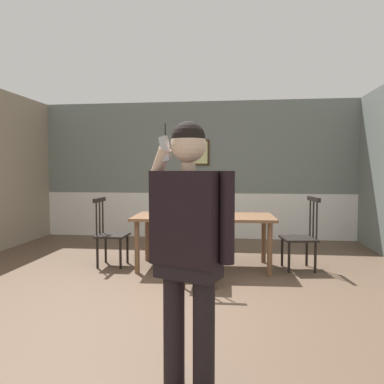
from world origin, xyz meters
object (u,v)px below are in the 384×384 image
at_px(chair_near_window, 110,233).
at_px(person_figure, 189,236).
at_px(dining_table, 204,221).
at_px(chair_at_table_head, 301,236).
at_px(chair_by_doorway, 200,248).

relative_size(chair_near_window, person_figure, 0.59).
height_order(dining_table, chair_near_window, chair_near_window).
relative_size(chair_at_table_head, person_figure, 0.60).
bearing_deg(dining_table, chair_by_doorway, -87.53).
xyz_separation_m(chair_by_doorway, chair_at_table_head, (1.36, 0.91, 0.02)).
bearing_deg(dining_table, chair_near_window, -177.56).
distance_m(dining_table, chair_at_table_head, 1.41).
bearing_deg(chair_at_table_head, person_figure, 150.76).
relative_size(chair_near_window, chair_at_table_head, 0.97).
bearing_deg(dining_table, chair_at_table_head, 2.67).
xyz_separation_m(dining_table, chair_by_doorway, (0.04, -0.85, -0.22)).
bearing_deg(person_figure, chair_near_window, -40.72).
xyz_separation_m(chair_by_doorway, person_figure, (0.15, -2.21, 0.54)).
bearing_deg(dining_table, person_figure, -86.50).
distance_m(chair_by_doorway, chair_at_table_head, 1.64).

